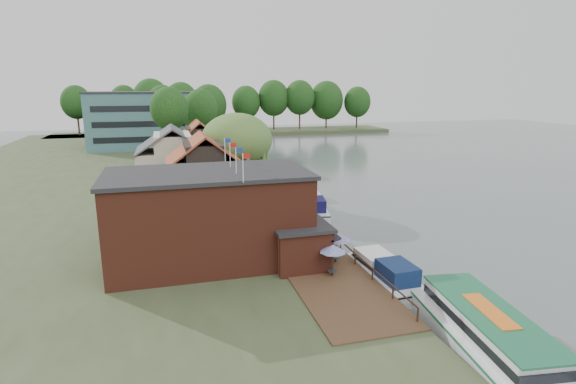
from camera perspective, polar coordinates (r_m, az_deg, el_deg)
ground at (r=42.45m, az=12.32°, el=-7.08°), size 260.00×260.00×0.00m
land_bank at (r=72.25m, az=-23.90°, el=0.98°), size 50.00×140.00×1.00m
quay_deck at (r=48.29m, az=-1.66°, el=-2.93°), size 6.00×50.00×0.10m
quay_rail at (r=49.31m, az=1.25°, el=-2.04°), size 0.20×49.00×1.00m
pub at (r=35.80m, az=-6.80°, el=-2.89°), size 20.00×11.00×7.30m
hotel_block at (r=105.31m, az=-17.28°, el=8.76°), size 25.40×12.40×12.30m
cottage_a at (r=50.06m, az=-10.61°, el=2.38°), size 8.60×7.60×8.50m
cottage_b at (r=59.75m, az=-14.35°, el=3.96°), size 9.60×8.60×8.50m
cottage_c at (r=68.83m, az=-11.21°, el=5.33°), size 7.60×7.60×8.50m
willow at (r=55.32m, az=-6.46°, el=4.58°), size 8.60×8.60×10.43m
umbrella_0 at (r=33.03m, az=5.68°, el=-8.62°), size 1.96×1.96×2.38m
umbrella_1 at (r=35.50m, az=6.12°, el=-7.03°), size 2.37×2.37×2.38m
umbrella_2 at (r=37.55m, az=3.49°, el=-5.82°), size 2.13×2.13×2.38m
umbrella_3 at (r=40.69m, az=1.71°, el=-4.26°), size 2.18×2.18×2.38m
umbrella_4 at (r=42.94m, az=1.23°, el=-3.30°), size 2.00×2.00×2.38m
cruiser_0 at (r=34.93m, az=12.11°, el=-9.59°), size 3.40×9.77×2.34m
cruiser_1 at (r=51.88m, az=3.13°, el=-1.61°), size 5.12×10.38×2.41m
cruiser_2 at (r=61.85m, az=0.52°, el=0.92°), size 4.13×10.47×2.50m
tour_boat at (r=27.30m, az=24.74°, el=-16.79°), size 5.50×13.82×2.93m
swan at (r=30.82m, az=15.29°, el=-15.01°), size 0.44×0.44×0.44m
bank_tree_0 at (r=77.66m, az=-14.71°, el=7.88°), size 6.20×6.20×13.43m
bank_tree_1 at (r=85.60m, az=-10.91°, el=8.41°), size 6.12×6.12×13.02m
bank_tree_2 at (r=92.44m, az=-11.23°, el=8.25°), size 6.30×6.30×11.39m
bank_tree_3 at (r=112.53m, az=-15.49°, el=9.50°), size 7.15×7.15×13.74m
bank_tree_4 at (r=121.09m, az=-14.80°, el=9.50°), size 7.50×7.50×12.53m
bank_tree_5 at (r=128.95m, az=-14.65°, el=9.30°), size 7.16×7.16×10.60m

